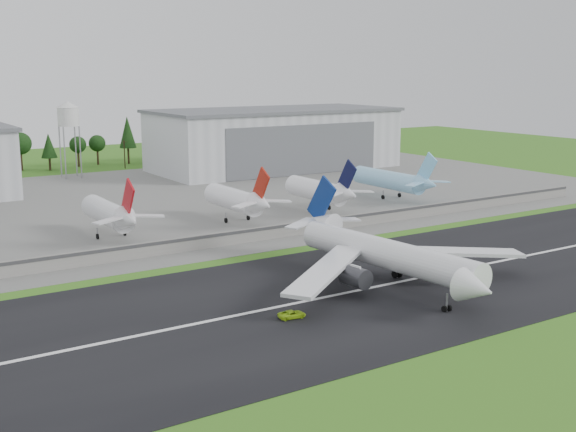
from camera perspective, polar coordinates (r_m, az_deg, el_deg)
ground at (r=132.04m, az=8.92°, el=-6.83°), size 600.00×600.00×0.00m
runway at (r=139.26m, az=6.18°, el=-5.76°), size 320.00×60.00×0.10m
runway_centerline at (r=139.24m, az=6.18°, el=-5.73°), size 220.00×1.00×0.02m
apron at (r=232.79m, az=-11.03°, el=1.11°), size 320.00×150.00×0.10m
blast_fence at (r=174.81m, az=-3.08°, el=-1.54°), size 240.00×0.61×3.50m
hangar_east at (r=304.47m, az=-1.07°, el=6.12°), size 102.00×47.00×25.20m
water_tower at (r=289.65m, az=-16.98°, el=7.71°), size 8.40×8.40×29.40m
utility_poles at (r=307.74m, az=-16.59°, el=3.33°), size 230.00×3.00×12.00m
treeline at (r=322.06m, az=-17.35°, el=3.63°), size 320.00×16.00×22.00m
main_airliner at (r=140.78m, az=7.97°, el=-3.56°), size 57.01×59.27×18.17m
ground_vehicle at (r=122.52m, az=0.31°, el=-7.77°), size 5.05×2.81×1.34m
parked_jet_red_a at (r=182.60m, az=-13.73°, el=0.14°), size 7.36×31.29×16.78m
parked_jet_red_b at (r=196.81m, az=-3.86°, el=1.27°), size 7.36×31.29×16.83m
parked_jet_navy at (r=211.36m, az=2.74°, el=2.00°), size 7.36×31.29×16.89m
parked_jet_skyblue at (r=234.93m, az=8.43°, el=2.81°), size 7.36×37.29×16.76m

